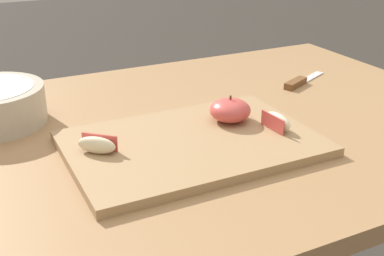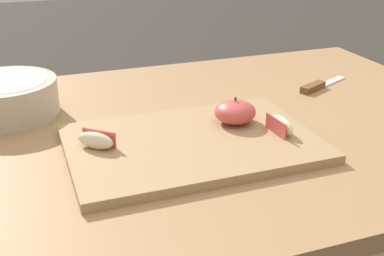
% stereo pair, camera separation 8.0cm
% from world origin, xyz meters
% --- Properties ---
extents(dining_table, '(1.13, 0.76, 0.74)m').
position_xyz_m(dining_table, '(0.00, 0.00, 0.62)').
color(dining_table, '#9E754C').
rests_on(dining_table, ground_plane).
extents(cutting_board, '(0.40, 0.27, 0.02)m').
position_xyz_m(cutting_board, '(-0.04, -0.08, 0.74)').
color(cutting_board, '#A37F56').
rests_on(cutting_board, dining_table).
extents(apple_half_skin_up, '(0.07, 0.07, 0.05)m').
position_xyz_m(apple_half_skin_up, '(0.05, -0.04, 0.77)').
color(apple_half_skin_up, '#D14C47').
rests_on(apple_half_skin_up, cutting_board).
extents(apple_wedge_back, '(0.03, 0.06, 0.03)m').
position_xyz_m(apple_wedge_back, '(0.11, -0.11, 0.77)').
color(apple_wedge_back, beige).
rests_on(apple_wedge_back, cutting_board).
extents(apple_wedge_middle, '(0.06, 0.06, 0.03)m').
position_xyz_m(apple_wedge_middle, '(-0.19, -0.06, 0.77)').
color(apple_wedge_middle, beige).
rests_on(apple_wedge_middle, cutting_board).
extents(paring_knife, '(0.15, 0.09, 0.01)m').
position_xyz_m(paring_knife, '(0.31, 0.10, 0.74)').
color(paring_knife, silver).
rests_on(paring_knife, dining_table).
extents(ceramic_fruit_bowl, '(0.19, 0.19, 0.07)m').
position_xyz_m(ceramic_fruit_bowl, '(-0.32, 0.17, 0.77)').
color(ceramic_fruit_bowl, '#BCB29E').
rests_on(ceramic_fruit_bowl, dining_table).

